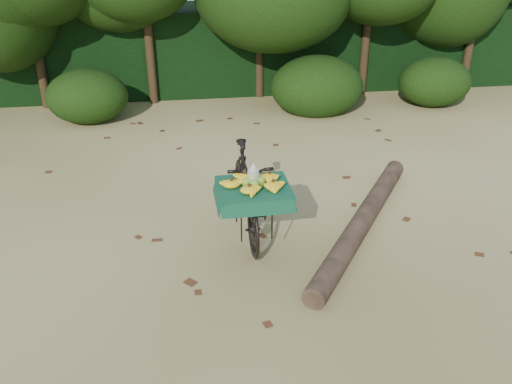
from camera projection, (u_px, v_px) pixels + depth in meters
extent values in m
plane|color=tan|center=(283.00, 221.00, 7.15)|extent=(80.00, 80.00, 0.00)
imported|color=black|center=(246.00, 192.00, 6.68)|extent=(0.57, 1.87, 1.12)
cube|color=black|center=(254.00, 188.00, 5.99)|extent=(0.41, 0.50, 0.03)
cube|color=#165330|center=(254.00, 186.00, 5.98)|extent=(0.82, 0.69, 0.01)
ellipsoid|color=olive|center=(261.00, 181.00, 5.97)|extent=(0.11, 0.09, 0.12)
ellipsoid|color=olive|center=(253.00, 179.00, 6.01)|extent=(0.11, 0.09, 0.12)
ellipsoid|color=olive|center=(247.00, 182.00, 5.94)|extent=(0.11, 0.09, 0.12)
ellipsoid|color=olive|center=(255.00, 184.00, 5.90)|extent=(0.11, 0.09, 0.12)
cylinder|color=#EAE5C6|center=(253.00, 177.00, 5.94)|extent=(0.13, 0.13, 0.17)
cylinder|color=brown|center=(362.00, 221.00, 6.91)|extent=(2.21, 3.07, 0.26)
cube|color=black|center=(232.00, 47.00, 12.27)|extent=(26.00, 1.80, 1.80)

